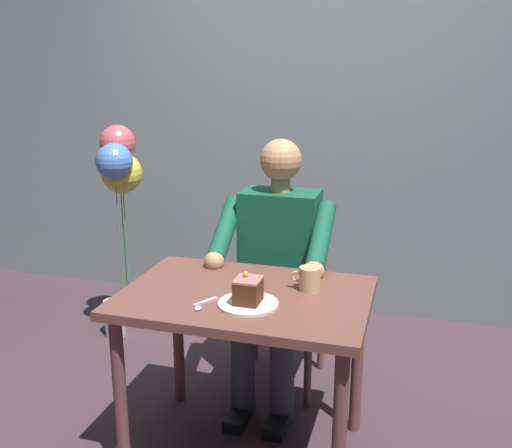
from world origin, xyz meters
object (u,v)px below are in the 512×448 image
cake_slice (248,290)px  dining_table (246,316)px  dessert_spoon (202,305)px  seated_person (276,269)px  coffee_cup (309,278)px  chair (284,285)px  balloon_display (118,178)px

cake_slice → dining_table: bearing=-67.7°
dining_table → dessert_spoon: (0.12, 0.17, 0.10)m
seated_person → coffee_cup: (-0.23, 0.37, 0.11)m
cake_slice → coffee_cup: (-0.19, -0.20, -0.01)m
chair → seated_person: size_ratio=0.72×
dining_table → coffee_cup: coffee_cup is taller
cake_slice → balloon_display: (1.05, -0.94, 0.19)m
balloon_display → dining_table: bearing=140.4°
cake_slice → coffee_cup: bearing=-132.6°
dining_table → chair: (0.00, -0.64, -0.12)m
cake_slice → balloon_display: bearing=-41.8°
dessert_spoon → balloon_display: bearing=-48.2°
chair → dessert_spoon: (0.12, 0.81, 0.22)m
chair → coffee_cup: 0.65m
coffee_cup → chair: bearing=-67.1°
chair → balloon_display: bearing=-10.6°
chair → dessert_spoon: chair is taller
chair → coffee_cup: chair is taller
dining_table → dessert_spoon: size_ratio=6.86×
coffee_cup → balloon_display: 1.45m
seated_person → cake_slice: (-0.04, 0.58, 0.12)m
dessert_spoon → dining_table: bearing=-124.9°
dining_table → balloon_display: (1.01, -0.83, 0.34)m
dessert_spoon → balloon_display: (0.89, -1.00, 0.24)m
chair → seated_person: seated_person is taller
dining_table → chair: 0.65m
dessert_spoon → chair: bearing=-98.1°
dining_table → balloon_display: balloon_display is taller
dining_table → seated_person: bearing=-90.0°
seated_person → coffee_cup: seated_person is taller
coffee_cup → dining_table: bearing=22.6°
dining_table → dessert_spoon: dessert_spoon is taller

